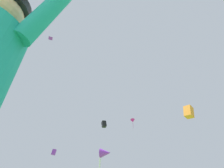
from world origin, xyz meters
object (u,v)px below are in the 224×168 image
Objects in this scene: distant_kite_black_overhead_distant at (104,124)px; distant_kite_orange_mid_right at (189,112)px; distant_kite_purple_high_right at (54,152)px; distant_kite_purple_high_left at (51,38)px; marker_flag at (104,158)px; distant_kite_magenta_mid_left at (133,121)px.

distant_kite_black_overhead_distant is 1.15× the size of distant_kite_orange_mid_right.
distant_kite_purple_high_left is (-1.81, -4.86, 16.34)m from distant_kite_purple_high_right.
marker_flag is (10.06, -14.74, -3.46)m from distant_kite_purple_high_right.
distant_kite_orange_mid_right is 12.24m from marker_flag.
distant_kite_purple_high_left is (-11.57, -10.59, 10.76)m from distant_kite_magenta_mid_left.
distant_kite_purple_high_right reaches higher than marker_flag.
marker_flag is (6.14, -24.35, -10.36)m from distant_kite_black_overhead_distant.
distant_kite_black_overhead_distant is 27.16m from marker_flag.
distant_kite_magenta_mid_left is 22.38m from marker_flag.
distant_kite_purple_high_left is at bearing 140.21° from marker_flag.
marker_flag is at bearing -39.79° from distant_kite_purple_high_left.
distant_kite_purple_high_left is (-5.72, -14.47, 9.45)m from distant_kite_black_overhead_distant.
marker_flag is at bearing -118.83° from distant_kite_orange_mid_right.
distant_kite_magenta_mid_left is at bearing 42.47° from distant_kite_purple_high_left.
distant_kite_black_overhead_distant is 0.78× the size of marker_flag.
distant_kite_black_overhead_distant reaches higher than distant_kite_magenta_mid_left.
distant_kite_purple_high_left is 0.42× the size of marker_flag.
distant_kite_magenta_mid_left is at bearing 90.83° from marker_flag.
distant_kite_magenta_mid_left is at bearing -33.60° from distant_kite_black_overhead_distant.
distant_kite_orange_mid_right is 0.67× the size of marker_flag.
distant_kite_purple_high_right is 0.98× the size of distant_kite_purple_high_left.
distant_kite_purple_high_left reaches higher than distant_kite_purple_high_right.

